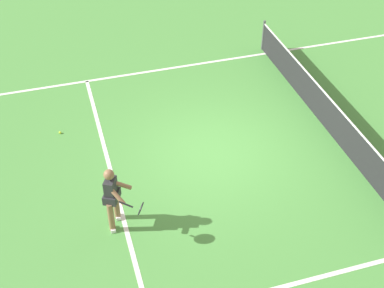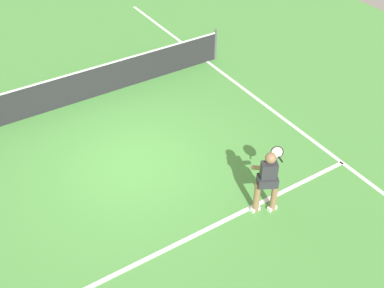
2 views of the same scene
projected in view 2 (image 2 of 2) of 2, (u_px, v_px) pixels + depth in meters
ground_plane at (133, 164)px, 11.03m from camera, size 24.17×24.17×0.00m
service_line_marking at (192, 236)px, 9.31m from camera, size 8.38×0.10×0.01m
sideline_right_marking at (271, 109)px, 12.77m from camera, size 0.10×16.59×0.01m
court_net at (80, 86)px, 12.81m from camera, size 9.06×0.08×1.01m
tennis_player at (268, 179)px, 9.37m from camera, size 1.05×0.82×1.55m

